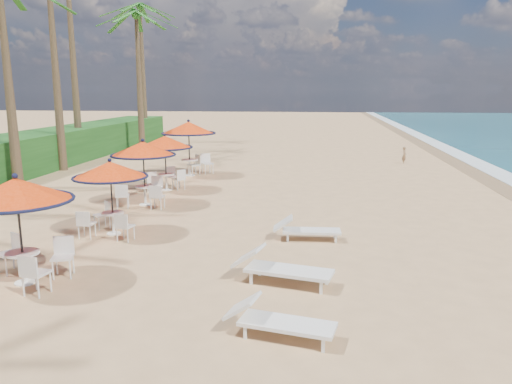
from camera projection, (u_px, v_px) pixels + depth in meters
The scene contains 12 objects.
ground at pixel (276, 301), 9.49m from camera, with size 160.00×160.00×0.00m, color tan.
station_0 at pixel (20, 203), 10.06m from camera, with size 2.23×2.23×2.32m.
station_1 at pixel (109, 179), 13.57m from camera, with size 2.04×2.04×2.13m.
station_2 at pixel (143, 157), 17.04m from camera, with size 2.22×2.24×2.32m.
station_3 at pixel (165, 149), 19.61m from camera, with size 2.18×2.18×2.27m.
station_4 at pixel (190, 133), 22.93m from camera, with size 2.50×2.50×2.61m.
lounger_near at pixel (276, 319), 8.08m from camera, with size 1.89×0.93×0.65m.
lounger_mid at pixel (279, 267), 10.32m from camera, with size 2.18×1.09×0.75m.
lounger_far at pixel (305, 229), 13.31m from camera, with size 1.82×0.65×0.64m.
palm_6 at pixel (137, 23), 30.82m from camera, with size 5.00×5.00×8.73m.
palm_7 at pixel (140, 15), 36.32m from camera, with size 5.00×5.00×10.12m.
person at pixel (404, 155), 26.98m from camera, with size 0.36×0.23×0.97m, color #8F6A49.
Camera 1 is at (0.74, -8.85, 3.96)m, focal length 35.00 mm.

